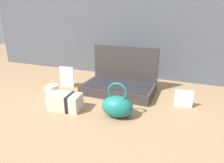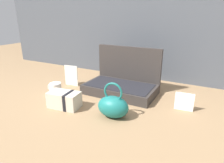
{
  "view_description": "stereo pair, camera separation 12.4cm",
  "coord_description": "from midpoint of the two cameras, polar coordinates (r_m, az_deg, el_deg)",
  "views": [
    {
      "loc": [
        0.44,
        -1.11,
        0.54
      ],
      "look_at": [
        -0.01,
        -0.02,
        0.13
      ],
      "focal_mm": 31.04,
      "sensor_mm": 36.0,
      "label": 1
    },
    {
      "loc": [
        0.55,
        -1.06,
        0.54
      ],
      "look_at": [
        -0.01,
        -0.02,
        0.13
      ],
      "focal_mm": 31.04,
      "sensor_mm": 36.0,
      "label": 2
    }
  ],
  "objects": [
    {
      "name": "poster_card_right",
      "position": [
        1.56,
        -9.72,
        1.69
      ],
      "size": [
        0.11,
        0.02,
        0.16
      ],
      "primitive_type": "cube",
      "rotation": [
        0.0,
        0.0,
        0.12
      ],
      "color": "white",
      "rests_on": "ground_plane"
    },
    {
      "name": "info_card_left",
      "position": [
        1.24,
        23.23,
        -5.57
      ],
      "size": [
        0.11,
        0.02,
        0.11
      ],
      "primitive_type": "cube",
      "rotation": [
        0.0,
        0.0,
        0.1
      ],
      "color": "white",
      "rests_on": "ground_plane"
    },
    {
      "name": "teal_pouch_handbag",
      "position": [
        1.07,
        3.65,
        -7.33
      ],
      "size": [
        0.18,
        0.13,
        0.2
      ],
      "color": "#196B66",
      "rests_on": "ground_plane"
    },
    {
      "name": "ground_plane",
      "position": [
        1.31,
        3.35,
        -5.32
      ],
      "size": [
        6.0,
        6.0,
        0.0
      ],
      "primitive_type": "plane",
      "color": "#8C6D4C"
    },
    {
      "name": "coffee_mug",
      "position": [
        1.42,
        -13.99,
        -2.07
      ],
      "size": [
        0.12,
        0.08,
        0.08
      ],
      "color": "white",
      "rests_on": "ground_plane"
    },
    {
      "name": "open_suitcase",
      "position": [
        1.42,
        5.53,
        -0.39
      ],
      "size": [
        0.5,
        0.3,
        0.32
      ],
      "color": "#332D2B",
      "rests_on": "ground_plane"
    },
    {
      "name": "cream_toiletry_bag",
      "position": [
        1.21,
        -10.91,
        -5.39
      ],
      "size": [
        0.2,
        0.13,
        0.1
      ],
      "color": "beige",
      "rests_on": "ground_plane"
    }
  ]
}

